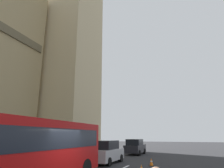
{
  "coord_description": "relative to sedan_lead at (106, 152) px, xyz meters",
  "views": [
    {
      "loc": [
        -8.08,
        -4.69,
        2.2
      ],
      "look_at": [
        15.84,
        4.58,
        9.05
      ],
      "focal_mm": 31.45,
      "sensor_mm": 36.0,
      "label": 1
    }
  ],
  "objects": [
    {
      "name": "traffic_cone_middle",
      "position": [
        0.0,
        -3.8,
        -0.63
      ],
      "size": [
        0.36,
        0.36,
        0.58
      ],
      "color": "black",
      "rests_on": "ground_plane"
    },
    {
      "name": "sedan_trailing",
      "position": [
        9.12,
        -0.17,
        0.0
      ],
      "size": [
        4.4,
        1.86,
        1.85
      ],
      "color": "black",
      "rests_on": "ground_plane"
    },
    {
      "name": "sedan_lead",
      "position": [
        0.0,
        0.0,
        0.0
      ],
      "size": [
        4.4,
        1.86,
        1.85
      ],
      "color": "#B7B7BC",
      "rests_on": "ground_plane"
    }
  ]
}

